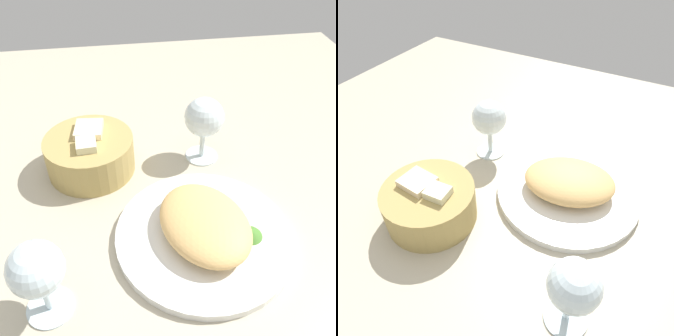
% 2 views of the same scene
% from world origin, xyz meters
% --- Properties ---
extents(ground_plane, '(1.40, 1.40, 0.02)m').
position_xyz_m(ground_plane, '(0.00, 0.00, -0.01)').
color(ground_plane, '#B8AE96').
extents(plate, '(0.27, 0.27, 0.01)m').
position_xyz_m(plate, '(-0.08, -0.12, 0.01)').
color(plate, white).
rests_on(plate, ground_plane).
extents(omelette, '(0.20, 0.17, 0.04)m').
position_xyz_m(omelette, '(-0.08, -0.12, 0.04)').
color(omelette, '#E5B36A').
rests_on(omelette, plate).
extents(lettuce_garnish, '(0.04, 0.04, 0.01)m').
position_xyz_m(lettuce_garnish, '(-0.09, -0.19, 0.02)').
color(lettuce_garnish, '#447B2B').
rests_on(lettuce_garnish, plate).
extents(bread_basket, '(0.16, 0.16, 0.08)m').
position_xyz_m(bread_basket, '(0.12, 0.05, 0.04)').
color(bread_basket, tan).
rests_on(bread_basket, ground_plane).
extents(wine_glass_near, '(0.07, 0.07, 0.13)m').
position_xyz_m(wine_glass_near, '(0.12, -0.17, 0.09)').
color(wine_glass_near, silver).
rests_on(wine_glass_near, ground_plane).
extents(wine_glass_far, '(0.07, 0.07, 0.12)m').
position_xyz_m(wine_glass_far, '(-0.16, 0.10, 0.08)').
color(wine_glass_far, silver).
rests_on(wine_glass_far, ground_plane).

